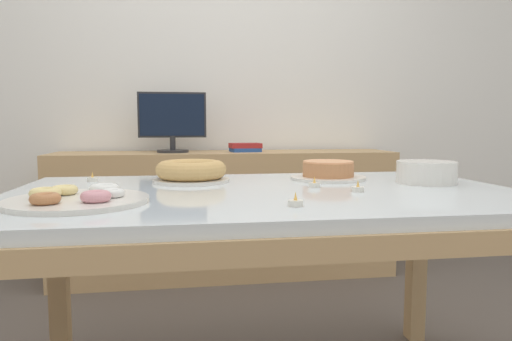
% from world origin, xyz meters
% --- Properties ---
extents(wall_back, '(8.00, 0.10, 2.60)m').
position_xyz_m(wall_back, '(0.00, 1.78, 1.30)').
color(wall_back, white).
rests_on(wall_back, ground).
extents(dining_table, '(1.68, 1.01, 0.77)m').
position_xyz_m(dining_table, '(0.00, 0.00, 0.69)').
color(dining_table, silver).
rests_on(dining_table, ground).
extents(sideboard, '(2.17, 0.44, 0.81)m').
position_xyz_m(sideboard, '(0.00, 1.48, 0.41)').
color(sideboard, tan).
rests_on(sideboard, ground).
extents(computer_monitor, '(0.42, 0.20, 0.38)m').
position_xyz_m(computer_monitor, '(-0.34, 1.48, 1.00)').
color(computer_monitor, '#262628').
rests_on(computer_monitor, sideboard).
extents(book_stack, '(0.21, 0.17, 0.06)m').
position_xyz_m(book_stack, '(0.12, 1.48, 0.84)').
color(book_stack, '#23478C').
rests_on(book_stack, sideboard).
extents(cake_chocolate_round, '(0.29, 0.29, 0.07)m').
position_xyz_m(cake_chocolate_round, '(0.29, 0.24, 0.80)').
color(cake_chocolate_round, silver).
rests_on(cake_chocolate_round, dining_table).
extents(cake_golden_bundt, '(0.28, 0.28, 0.08)m').
position_xyz_m(cake_golden_bundt, '(-0.24, 0.25, 0.81)').
color(cake_golden_bundt, silver).
rests_on(cake_golden_bundt, dining_table).
extents(pastry_platter, '(0.38, 0.38, 0.04)m').
position_xyz_m(pastry_platter, '(-0.55, -0.17, 0.79)').
color(pastry_platter, silver).
rests_on(pastry_platter, dining_table).
extents(plate_stack, '(0.21, 0.21, 0.08)m').
position_xyz_m(plate_stack, '(0.60, 0.08, 0.81)').
color(plate_stack, silver).
rests_on(plate_stack, dining_table).
extents(tealight_right_edge, '(0.04, 0.04, 0.04)m').
position_xyz_m(tealight_right_edge, '(0.02, -0.31, 0.78)').
color(tealight_right_edge, silver).
rests_on(tealight_right_edge, dining_table).
extents(tealight_near_cakes, '(0.04, 0.04, 0.04)m').
position_xyz_m(tealight_near_cakes, '(0.17, 0.03, 0.78)').
color(tealight_near_cakes, silver).
rests_on(tealight_near_cakes, dining_table).
extents(tealight_left_edge, '(0.04, 0.04, 0.04)m').
position_xyz_m(tealight_left_edge, '(0.66, 0.22, 0.78)').
color(tealight_left_edge, silver).
rests_on(tealight_left_edge, dining_table).
extents(tealight_near_front, '(0.04, 0.04, 0.04)m').
position_xyz_m(tealight_near_front, '(-0.61, 0.32, 0.78)').
color(tealight_near_front, silver).
rests_on(tealight_near_front, dining_table).
extents(tealight_centre, '(0.04, 0.04, 0.04)m').
position_xyz_m(tealight_centre, '(0.28, -0.09, 0.78)').
color(tealight_centre, silver).
rests_on(tealight_centre, dining_table).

